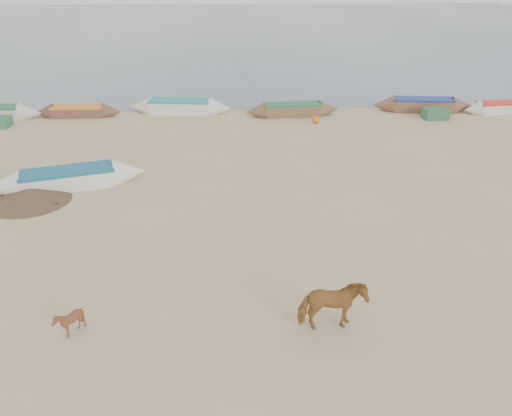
{
  "coord_description": "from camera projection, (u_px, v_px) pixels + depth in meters",
  "views": [
    {
      "loc": [
        -1.09,
        -12.06,
        8.69
      ],
      "look_at": [
        0.0,
        4.0,
        1.0
      ],
      "focal_mm": 35.0,
      "sensor_mm": 36.0,
      "label": 1
    }
  ],
  "objects": [
    {
      "name": "near_canoe",
      "position": [
        68.0,
        178.0,
        21.95
      ],
      "size": [
        6.76,
        3.15,
        0.83
      ],
      "primitive_type": null,
      "rotation": [
        0.0,
        0.0,
        0.28
      ],
      "color": "white",
      "rests_on": "ground"
    },
    {
      "name": "waterline_canoes",
      "position": [
        231.0,
        109.0,
        32.94
      ],
      "size": [
        57.51,
        3.49,
        0.9
      ],
      "color": "brown",
      "rests_on": "ground"
    },
    {
      "name": "ground",
      "position": [
        265.0,
        297.0,
        14.67
      ],
      "size": [
        140.0,
        140.0,
        0.0
      ],
      "primitive_type": "plane",
      "color": "tan",
      "rests_on": "ground"
    },
    {
      "name": "beach_clutter",
      "position": [
        289.0,
        113.0,
        32.53
      ],
      "size": [
        43.75,
        4.7,
        0.64
      ],
      "color": "#2F6A40",
      "rests_on": "ground"
    },
    {
      "name": "sea",
      "position": [
        226.0,
        24.0,
        88.49
      ],
      "size": [
        160.0,
        160.0,
        0.0
      ],
      "primitive_type": "plane",
      "color": "slate",
      "rests_on": "ground"
    },
    {
      "name": "calf_front",
      "position": [
        69.0,
        322.0,
        12.99
      ],
      "size": [
        0.86,
        0.8,
        0.82
      ],
      "primitive_type": "imported",
      "rotation": [
        0.0,
        0.0,
        -1.38
      ],
      "color": "brown",
      "rests_on": "ground"
    },
    {
      "name": "debris_pile",
      "position": [
        29.0,
        196.0,
        20.63
      ],
      "size": [
        3.91,
        3.91,
        0.53
      ],
      "primitive_type": "cone",
      "rotation": [
        0.0,
        0.0,
        -0.18
      ],
      "color": "brown",
      "rests_on": "ground"
    },
    {
      "name": "cow_adult",
      "position": [
        332.0,
        306.0,
        13.07
      ],
      "size": [
        1.81,
        0.93,
        1.48
      ],
      "primitive_type": "imported",
      "rotation": [
        0.0,
        0.0,
        1.65
      ],
      "color": "olive",
      "rests_on": "ground"
    }
  ]
}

